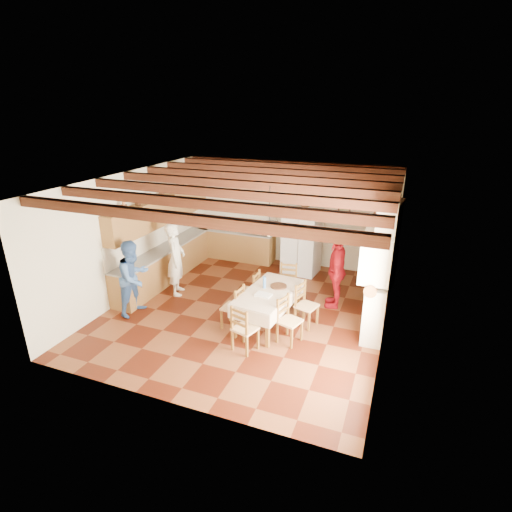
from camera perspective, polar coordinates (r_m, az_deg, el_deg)
The scene contains 31 objects.
floor at distance 9.30m, azimuth -1.25°, elevation -7.81°, with size 6.00×6.50×0.02m, color #441609.
ceiling at distance 8.27m, azimuth -1.42°, elevation 10.83°, with size 6.00×6.50×0.02m, color silver.
wall_back at distance 11.61m, azimuth 4.84°, elevation 6.12°, with size 6.00×0.02×3.00m, color silver.
wall_front at distance 6.06m, azimuth -13.29°, elevation -8.98°, with size 6.00×0.02×3.00m, color silver.
wall_left at distance 10.15m, azimuth -17.27°, elevation 3.02°, with size 0.02×6.50×3.00m, color silver.
wall_right at distance 8.09m, azimuth 18.81°, elevation -1.73°, with size 0.02×6.50×3.00m, color silver.
ceiling_beams at distance 8.29m, azimuth -1.41°, elevation 10.15°, with size 6.00×6.30×0.16m, color #33140C, non-canonical shape.
lower_cabinets_left at distance 11.12m, azimuth -12.16°, elevation -0.78°, with size 0.60×4.30×0.86m, color olive.
lower_cabinets_back at distance 12.16m, azimuth -2.76°, elevation 1.58°, with size 2.30×0.60×0.86m, color olive.
countertop_left at distance 10.97m, azimuth -12.33°, elevation 1.40°, with size 0.62×4.30×0.04m, color slate.
countertop_back at distance 12.02m, azimuth -2.79°, elevation 3.61°, with size 2.34×0.62×0.04m, color slate.
backsplash_left at distance 11.02m, azimuth -13.71°, elevation 3.14°, with size 0.03×4.30×0.60m, color #F3E5D0.
backsplash_back at distance 12.17m, azimuth -2.28°, elevation 5.42°, with size 2.30×0.03×0.60m, color #F3E5D0.
upper_cabinets at distance 10.76m, azimuth -13.30°, elevation 6.35°, with size 0.35×4.20×0.70m, color olive.
fireplace at distance 8.32m, azimuth 16.83°, elevation -1.60°, with size 0.56×1.60×2.80m, color beige, non-canonical shape.
wall_picture at distance 11.18m, azimuth 12.54°, elevation 6.96°, with size 0.34×0.03×0.42m, color black.
refrigerator at distance 11.06m, azimuth 6.56°, elevation 2.24°, with size 0.94×0.77×1.87m, color white.
hutch at distance 10.29m, azimuth 17.89°, elevation 1.11°, with size 0.53×1.26×2.29m, color #33160F, non-canonical shape.
dining_table at distance 8.44m, azimuth 1.80°, elevation -5.54°, with size 1.11×1.88×0.78m.
chandelier at distance 7.87m, azimuth 1.93°, elevation 4.60°, with size 0.47×0.47×0.03m, color black.
chair_left_near at distance 8.45m, azimuth -3.36°, elevation -7.20°, with size 0.42×0.40×0.96m, color brown, non-canonical shape.
chair_left_far at distance 9.12m, azimuth -0.92°, elevation -4.94°, with size 0.42×0.40×0.96m, color brown, non-canonical shape.
chair_right_near at distance 7.96m, azimuth 4.84°, elevation -9.15°, with size 0.42×0.40×0.96m, color brown, non-canonical shape.
chair_right_far at distance 8.56m, azimuth 7.26°, elevation -6.98°, with size 0.42×0.40×0.96m, color brown, non-canonical shape.
chair_end_near at distance 7.70m, azimuth -1.57°, elevation -10.21°, with size 0.42×0.40×0.96m, color brown, non-canonical shape.
chair_end_far at distance 9.45m, azimuth 4.51°, elevation -4.04°, with size 0.42×0.40×0.96m, color brown, non-canonical shape.
person_man at distance 9.92m, azimuth -11.37°, elevation -0.43°, with size 0.67×0.44×1.83m, color white.
person_woman_blue at distance 9.25m, azimuth -17.03°, elevation -2.97°, with size 0.83×0.65×1.72m, color #3C63A7.
person_woman_red at distance 9.30m, azimuth 11.43°, elevation -1.96°, with size 1.06×0.44×1.81m, color #AC101A.
microwave at distance 11.72m, azimuth 0.13°, elevation 4.07°, with size 0.55×0.37×0.30m, color silver.
fridge_vase at distance 10.75m, azimuth 7.07°, elevation 7.70°, with size 0.29×0.29×0.30m, color #33160F.
Camera 1 is at (3.12, -7.52, 4.48)m, focal length 28.00 mm.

